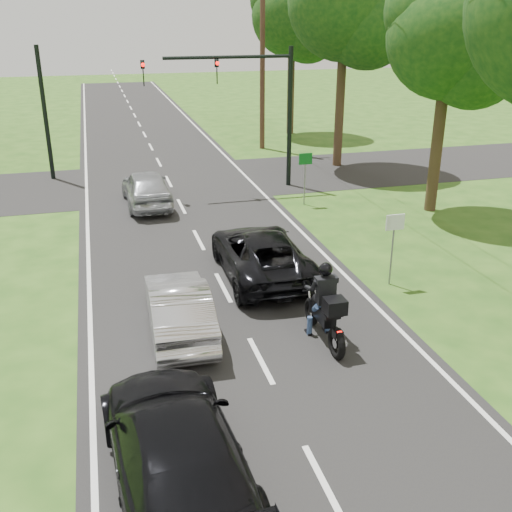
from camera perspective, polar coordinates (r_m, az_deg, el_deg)
The scene contains 16 objects.
ground at distance 13.72m, azimuth 0.44°, elevation -9.93°, with size 140.00×140.00×0.00m, color #254C15.
road at distance 22.63m, azimuth -6.36°, elevation 3.25°, with size 8.00×100.00×0.01m, color black.
cross_road at distance 28.33m, azimuth -8.32°, elevation 7.03°, with size 60.00×7.00×0.01m, color black.
motorcycle_rider at distance 14.17m, azimuth 6.64°, elevation -5.27°, with size 0.67×2.35×2.03m.
dark_suv at distance 17.63m, azimuth 0.49°, elevation 0.25°, with size 2.32×5.04×1.40m, color black.
silver_sedan at distance 14.64m, azimuth -7.38°, elevation -4.87°, with size 1.42×4.06×1.34m, color #BCBBC0.
silver_suv at distance 24.66m, azimuth -10.38°, elevation 6.41°, with size 1.74×4.32×1.47m, color #A8ABB0.
dark_car_behind at distance 10.24m, azimuth -7.66°, elevation -17.68°, with size 2.10×5.17×1.50m, color black.
traffic_signal at distance 26.20m, azimuth -0.73°, elevation 15.25°, with size 6.38×0.44×6.00m.
signal_pole_far at distance 29.58m, azimuth -19.45°, elevation 12.61°, with size 0.20×0.20×6.00m, color black.
utility_pole_far at distance 34.55m, azimuth 0.62°, elevation 18.51°, with size 1.60×0.28×10.00m.
sign_white at distance 17.16m, azimuth 13.02°, elevation 2.21°, with size 0.55×0.07×2.12m.
sign_green at distance 24.26m, azimuth 4.71°, elevation 8.52°, with size 0.55×0.07×2.12m.
tree_row_c at distance 23.81m, azimuth 18.67°, elevation 18.54°, with size 4.80×4.65×8.76m.
tree_row_d at distance 30.51m, azimuth 9.21°, elevation 22.17°, with size 5.76×5.58×10.45m.
tree_row_e at distance 39.06m, azimuth 3.99°, elevation 21.45°, with size 5.28×5.12×9.61m.
Camera 1 is at (-3.13, -11.19, 7.29)m, focal length 42.00 mm.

